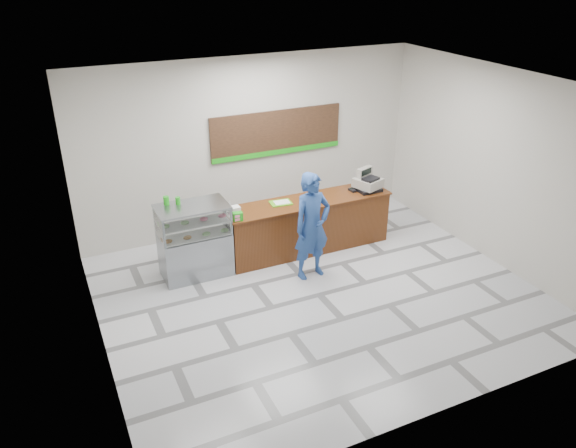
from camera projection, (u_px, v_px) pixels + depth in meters
name	position (u px, v px, depth m)	size (l,w,h in m)	color
floor	(320.00, 295.00, 9.46)	(7.00, 7.00, 0.00)	silver
back_wall	(251.00, 145.00, 11.14)	(7.00, 7.00, 0.00)	beige
ceiling	(326.00, 86.00, 7.93)	(7.00, 7.00, 0.00)	silver
sales_counter	(308.00, 225.00, 10.71)	(3.26, 0.76, 1.03)	#5E2C13
display_case	(194.00, 240.00, 9.80)	(1.22, 0.72, 1.33)	gray
menu_board	(277.00, 133.00, 11.24)	(2.80, 0.06, 0.90)	black
cash_register	(367.00, 182.00, 10.87)	(0.57, 0.59, 0.42)	black
card_terminal	(352.00, 190.00, 10.86)	(0.09, 0.17, 0.04)	black
serving_tray	(281.00, 203.00, 10.35)	(0.42, 0.32, 0.02)	#5BBB1D
napkin_box	(235.00, 210.00, 9.93)	(0.15, 0.15, 0.13)	white
straw_cup	(230.00, 209.00, 9.97)	(0.08, 0.08, 0.12)	silver
promo_box	(238.00, 216.00, 9.66)	(0.17, 0.11, 0.15)	#1A9D16
donut_decal	(317.00, 202.00, 10.39)	(0.16, 0.16, 0.00)	pink
green_cup_left	(166.00, 201.00, 9.53)	(0.10, 0.10, 0.15)	#1A9D16
green_cup_right	(178.00, 201.00, 9.56)	(0.08, 0.08, 0.13)	#1A9D16
customer	(312.00, 226.00, 9.64)	(0.70, 0.46, 1.93)	navy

